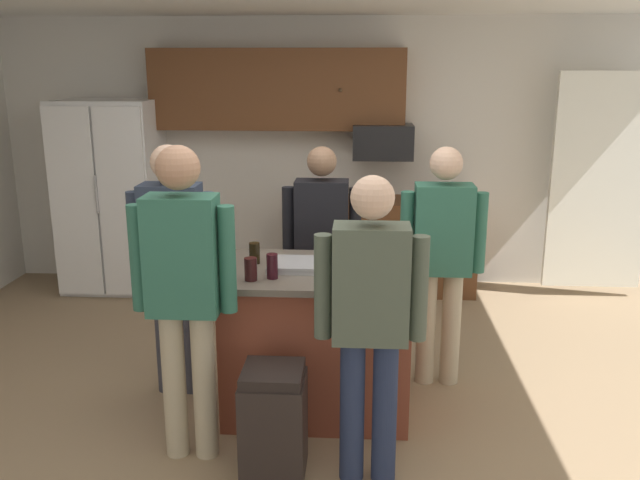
{
  "coord_description": "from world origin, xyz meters",
  "views": [
    {
      "loc": [
        0.41,
        -3.88,
        2.17
      ],
      "look_at": [
        0.14,
        0.35,
        1.05
      ],
      "focal_mm": 37.78,
      "sensor_mm": 36.0,
      "label": 1
    }
  ],
  "objects": [
    {
      "name": "floor",
      "position": [
        0.0,
        0.0,
        0.0
      ],
      "size": [
        7.04,
        7.04,
        0.0
      ],
      "primitive_type": "plane",
      "color": "#937A5B",
      "rests_on": "ground"
    },
    {
      "name": "back_wall",
      "position": [
        0.0,
        2.8,
        1.3
      ],
      "size": [
        6.4,
        0.1,
        2.6
      ],
      "primitive_type": "cube",
      "color": "silver",
      "rests_on": "ground"
    },
    {
      "name": "french_door_window_panel",
      "position": [
        2.6,
        2.4,
        1.1
      ],
      "size": [
        0.9,
        0.06,
        2.0
      ],
      "primitive_type": "cube",
      "color": "white",
      "rests_on": "ground"
    },
    {
      "name": "cabinet_run_upper",
      "position": [
        -0.4,
        2.6,
        1.93
      ],
      "size": [
        2.4,
        0.38,
        0.75
      ],
      "color": "brown"
    },
    {
      "name": "cabinet_run_lower",
      "position": [
        0.6,
        2.48,
        0.45
      ],
      "size": [
        1.8,
        0.63,
        0.9
      ],
      "color": "brown",
      "rests_on": "ground"
    },
    {
      "name": "refrigerator",
      "position": [
        -2.0,
        2.38,
        0.92
      ],
      "size": [
        0.92,
        0.76,
        1.84
      ],
      "color": "white",
      "rests_on": "ground"
    },
    {
      "name": "microwave_over_range",
      "position": [
        0.6,
        2.5,
        1.45
      ],
      "size": [
        0.56,
        0.4,
        0.32
      ],
      "primitive_type": "cube",
      "color": "black"
    },
    {
      "name": "kitchen_island",
      "position": [
        0.14,
        0.05,
        0.48
      ],
      "size": [
        1.27,
        0.84,
        0.95
      ],
      "color": "brown",
      "rests_on": "ground"
    },
    {
      "name": "person_host_foreground",
      "position": [
        0.12,
        0.82,
        0.92
      ],
      "size": [
        0.57,
        0.22,
        1.6
      ],
      "rotation": [
        0.0,
        0.0,
        -1.55
      ],
      "color": "#383842",
      "rests_on": "ground"
    },
    {
      "name": "person_guest_by_door",
      "position": [
        -0.53,
        -0.51,
        1.03
      ],
      "size": [
        0.57,
        0.23,
        1.76
      ],
      "rotation": [
        0.0,
        0.0,
        0.69
      ],
      "color": "tan",
      "rests_on": "ground"
    },
    {
      "name": "person_guest_right",
      "position": [
        0.46,
        -0.68,
        0.95
      ],
      "size": [
        0.57,
        0.22,
        1.65
      ],
      "rotation": [
        0.0,
        0.0,
        1.98
      ],
      "color": "#232D4C",
      "rests_on": "ground"
    },
    {
      "name": "person_elder_center",
      "position": [
        0.95,
        0.49,
        0.95
      ],
      "size": [
        0.57,
        0.22,
        1.65
      ],
      "rotation": [
        0.0,
        0.0,
        -2.64
      ],
      "color": "tan",
      "rests_on": "ground"
    },
    {
      "name": "person_guest_left",
      "position": [
        -0.81,
        0.25,
        0.97
      ],
      "size": [
        0.57,
        0.22,
        1.68
      ],
      "rotation": [
        0.0,
        0.0,
        -0.21
      ],
      "color": "#383842",
      "rests_on": "ground"
    },
    {
      "name": "tumbler_amber",
      "position": [
        -0.22,
        -0.2,
        1.01
      ],
      "size": [
        0.07,
        0.07,
        0.13
      ],
      "color": "black",
      "rests_on": "kitchen_island"
    },
    {
      "name": "glass_pilsner",
      "position": [
        0.3,
        0.3,
        1.01
      ],
      "size": [
        0.07,
        0.07,
        0.12
      ],
      "color": "black",
      "rests_on": "kitchen_island"
    },
    {
      "name": "mug_ceramic_white",
      "position": [
        0.43,
        -0.03,
        0.99
      ],
      "size": [
        0.12,
        0.08,
        0.09
      ],
      "color": "#4C6B99",
      "rests_on": "kitchen_island"
    },
    {
      "name": "glass_short_whisky",
      "position": [
        0.37,
        0.21,
        1.02
      ],
      "size": [
        0.06,
        0.06,
        0.14
      ],
      "color": "black",
      "rests_on": "kitchen_island"
    },
    {
      "name": "glass_stout_tall",
      "position": [
        -0.11,
        -0.16,
        1.02
      ],
      "size": [
        0.07,
        0.07,
        0.15
      ],
      "color": "black",
      "rests_on": "kitchen_island"
    },
    {
      "name": "glass_dark_ale",
      "position": [
        -0.26,
        0.14,
        1.01
      ],
      "size": [
        0.07,
        0.07,
        0.13
      ],
      "color": "black",
      "rests_on": "kitchen_island"
    },
    {
      "name": "mug_blue_stoneware",
      "position": [
        0.56,
        -0.1,
        1.0
      ],
      "size": [
        0.12,
        0.08,
        0.11
      ],
      "color": "#4C6B99",
      "rests_on": "kitchen_island"
    },
    {
      "name": "serving_tray",
      "position": [
        0.07,
        0.05,
        0.97
      ],
      "size": [
        0.44,
        0.3,
        0.04
      ],
      "color": "#B7B7BC",
      "rests_on": "kitchen_island"
    },
    {
      "name": "trash_bin",
      "position": [
        -0.04,
        -0.65,
        0.3
      ],
      "size": [
        0.34,
        0.34,
        0.61
      ],
      "color": "black",
      "rests_on": "ground"
    }
  ]
}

